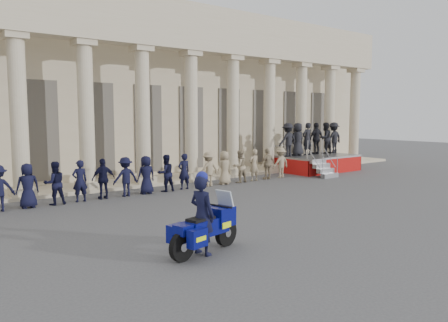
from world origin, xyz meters
TOP-DOWN VIEW (x-y plane):
  - ground at (0.00, 0.00)m, footprint 90.00×90.00m
  - building at (-0.00, 14.74)m, footprint 40.00×12.50m
  - officer_rank at (-1.52, 6.10)m, footprint 20.41×0.60m
  - reviewing_stand at (11.82, 7.09)m, footprint 5.21×4.30m
  - motorcycle at (-2.10, -1.78)m, footprint 2.17×1.08m
  - rider at (-2.22, -1.81)m, footprint 0.58×0.76m

SIDE VIEW (x-z plane):
  - ground at x=0.00m, z-range 0.00..0.00m
  - motorcycle at x=-2.10m, z-range -0.10..1.31m
  - officer_rank at x=-1.52m, z-range 0.00..1.57m
  - rider at x=-2.22m, z-range -0.01..1.94m
  - reviewing_stand at x=11.82m, z-range 0.20..3.00m
  - building at x=0.00m, z-range 0.02..9.02m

